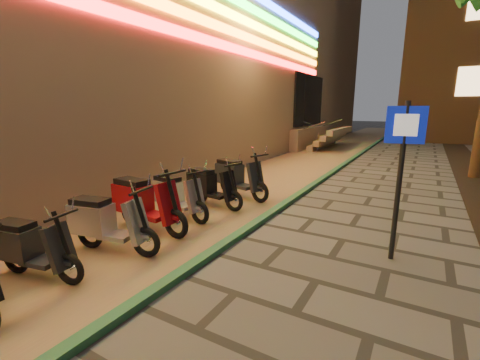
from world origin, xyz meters
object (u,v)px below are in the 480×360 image
Objects in this scene: scooter_6 at (143,202)px; scooter_7 at (175,195)px; scooter_9 at (236,177)px; pedestrian_sign at (402,160)px; scooter_5 at (104,222)px; scooter_8 at (209,186)px; scooter_4 at (29,247)px.

scooter_6 is 1.12× the size of scooter_7.
scooter_6 is 3.06m from scooter_9.
pedestrian_sign is 1.35× the size of scooter_6.
pedestrian_sign reaches higher than scooter_9.
scooter_9 is (0.17, 4.08, 0.04)m from scooter_5.
scooter_5 is (-4.25, -2.10, -1.10)m from pedestrian_sign.
scooter_6 is 1.99m from scooter_8.
scooter_7 reaches higher than scooter_4.
scooter_6 is at bearing -82.76° from scooter_7.
scooter_4 is 0.91× the size of scooter_7.
scooter_7 is at bearing 171.49° from pedestrian_sign.
scooter_4 is at bearing -87.60° from scooter_6.
pedestrian_sign is at bearing -4.35° from scooter_8.
scooter_9 is at bearing 91.02° from scooter_7.
scooter_4 is at bearing -112.01° from scooter_5.
scooter_8 is (-4.24, 0.91, -1.11)m from pedestrian_sign.
scooter_5 is 3.01m from scooter_8.
pedestrian_sign is at bearing -10.75° from scooter_9.
scooter_7 is 1.07m from scooter_8.
scooter_8 is at bearing 157.40° from pedestrian_sign.
scooter_8 is at bearing 75.50° from scooter_4.
scooter_7 is at bearing 90.27° from scooter_6.
pedestrian_sign is 1.38× the size of scooter_9.
scooter_7 is 2.15m from scooter_9.
scooter_6 reaches higher than scooter_7.
scooter_6 is at bearing 88.61° from scooter_5.
scooter_4 is 5.20m from scooter_9.
scooter_5 is at bearing -164.20° from pedestrian_sign.
scooter_4 is 0.83× the size of scooter_9.
scooter_7 is at bearing 77.56° from scooter_4.
scooter_5 is 1.02× the size of scooter_7.
scooter_7 is 0.99× the size of scooter_8.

